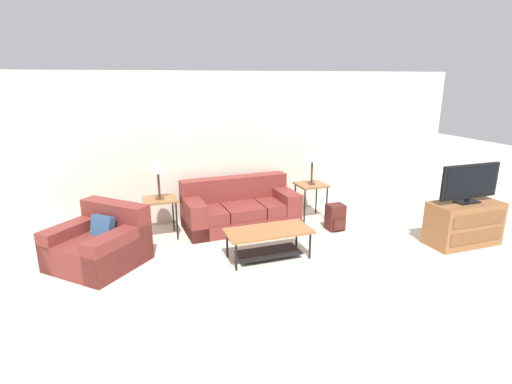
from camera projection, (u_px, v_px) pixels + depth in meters
ground_plane at (347, 321)px, 4.25m from camera, size 24.00×24.00×0.00m
wall_back at (242, 146)px, 7.20m from camera, size 8.85×0.06×2.60m
couch at (240, 210)px, 6.88m from camera, size 1.94×0.96×0.82m
armchair at (100, 245)px, 5.48m from camera, size 1.48×1.48×0.80m
coffee_table at (268, 237)px, 5.64m from camera, size 1.21×0.56×0.43m
side_table_left at (160, 203)px, 6.33m from camera, size 0.52×0.48×0.65m
side_table_right at (311, 188)px, 7.19m from camera, size 0.52×0.48×0.65m
table_lamp_left at (158, 167)px, 6.16m from camera, size 0.27×0.27×0.65m
table_lamp_right at (312, 156)px, 7.03m from camera, size 0.27×0.27×0.65m
tv_console at (464, 223)px, 6.12m from camera, size 1.11×0.52×0.67m
television at (470, 182)px, 5.94m from camera, size 1.04×0.20×0.59m
backpack at (335, 217)px, 6.73m from camera, size 0.28×0.31×0.44m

